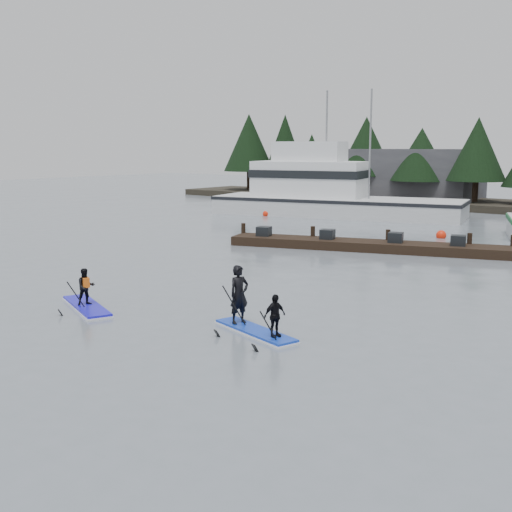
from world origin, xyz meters
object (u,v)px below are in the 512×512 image
Objects in this scene: fishing_boat_large at (330,205)px; paddleboard_duo at (252,309)px; floating_dock at (366,245)px; paddleboard_solo at (86,296)px.

fishing_boat_large is 32.04m from paddleboard_duo.
fishing_boat_large is 16.87m from floating_dock.
paddleboard_solo is 6.07m from paddleboard_duo.
floating_dock is at bearing -65.62° from fishing_boat_large.
fishing_boat_large reaches higher than floating_dock.
paddleboard_solo is at bearing -152.44° from paddleboard_duo.
fishing_boat_large reaches higher than paddleboard_solo.
fishing_boat_large is at bearing 129.35° from paddleboard_solo.
paddleboard_solo is at bearing -86.63° from fishing_boat_large.
paddleboard_duo is (5.94, 1.22, 0.25)m from paddleboard_solo.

